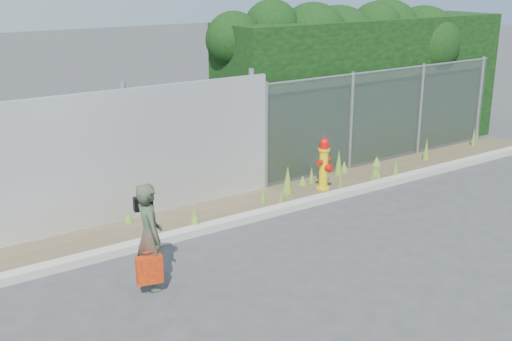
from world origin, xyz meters
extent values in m
plane|color=#37383A|center=(0.00, 0.00, 0.00)|extent=(80.00, 80.00, 0.00)
cube|color=#A19991|center=(0.00, 1.80, 0.06)|extent=(16.00, 0.22, 0.12)
cube|color=#493C29|center=(0.00, 2.40, 0.01)|extent=(16.00, 1.20, 0.01)
cone|color=#4B7122|center=(-1.11, 1.95, 0.22)|extent=(0.19, 0.19, 0.45)
cone|color=#4B7122|center=(3.81, 2.81, 0.11)|extent=(0.21, 0.21, 0.22)
cone|color=#4B7122|center=(2.14, 2.09, 0.18)|extent=(0.09, 0.09, 0.35)
cone|color=#4B7122|center=(1.16, 2.47, 0.27)|extent=(0.20, 0.20, 0.54)
cone|color=#4B7122|center=(1.73, 2.72, 0.10)|extent=(0.17, 0.17, 0.19)
cone|color=#4B7122|center=(3.56, 2.03, 0.18)|extent=(0.15, 0.15, 0.36)
cone|color=#4B7122|center=(2.94, 2.87, 0.12)|extent=(0.19, 0.19, 0.24)
cone|color=#4B7122|center=(3.23, 2.26, 0.10)|extent=(0.20, 0.20, 0.20)
cone|color=#4B7122|center=(3.03, 2.13, 0.14)|extent=(0.09, 0.09, 0.29)
cone|color=#4B7122|center=(2.72, 2.80, 0.27)|extent=(0.17, 0.17, 0.53)
cone|color=#4B7122|center=(5.02, 2.51, 0.24)|extent=(0.14, 0.14, 0.48)
cone|color=#4B7122|center=(-1.85, 2.86, 0.10)|extent=(0.16, 0.16, 0.20)
cone|color=#4B7122|center=(0.77, 2.13, 0.15)|extent=(0.09, 0.09, 0.31)
cone|color=#4B7122|center=(3.02, 1.99, 0.16)|extent=(0.14, 0.14, 0.32)
cone|color=#4B7122|center=(6.87, 2.67, 0.25)|extent=(0.09, 0.09, 0.49)
cone|color=#4B7122|center=(7.44, 3.00, 0.26)|extent=(0.08, 0.08, 0.53)
cone|color=#4B7122|center=(0.51, 2.34, 0.15)|extent=(0.11, 0.11, 0.30)
cone|color=#4B7122|center=(1.93, 2.70, 0.17)|extent=(0.13, 0.13, 0.34)
cube|color=silver|center=(-3.25, 3.00, 1.10)|extent=(8.50, 0.08, 2.20)
cylinder|color=gray|center=(-1.70, 3.12, 1.15)|extent=(0.10, 0.10, 2.30)
cylinder|color=gray|center=(0.80, 3.12, 1.15)|extent=(0.10, 0.10, 2.30)
cube|color=gray|center=(4.25, 3.00, 1.00)|extent=(6.50, 0.03, 2.00)
cylinder|color=gray|center=(4.25, 3.00, 2.00)|extent=(6.50, 0.04, 0.04)
cylinder|color=gray|center=(1.05, 3.00, 1.02)|extent=(0.07, 0.07, 2.05)
cylinder|color=gray|center=(3.20, 3.00, 1.02)|extent=(0.07, 0.07, 2.05)
cylinder|color=gray|center=(5.30, 3.00, 1.02)|extent=(0.07, 0.07, 2.05)
cylinder|color=gray|center=(7.40, 3.00, 1.02)|extent=(0.07, 0.07, 2.05)
cube|color=black|center=(4.55, 4.00, 1.50)|extent=(7.30, 1.60, 3.00)
sphere|color=black|center=(1.18, 4.29, 2.69)|extent=(1.11, 1.11, 1.11)
sphere|color=black|center=(2.07, 4.24, 2.88)|extent=(1.15, 1.15, 1.15)
sphere|color=black|center=(2.93, 3.96, 2.63)|extent=(1.50, 1.50, 1.50)
sphere|color=black|center=(3.80, 4.16, 2.38)|extent=(1.84, 1.84, 1.84)
sphere|color=black|center=(4.65, 3.88, 2.78)|extent=(1.15, 1.15, 1.15)
sphere|color=black|center=(5.31, 4.20, 2.57)|extent=(1.64, 1.64, 1.64)
sphere|color=black|center=(6.21, 3.89, 2.34)|extent=(1.77, 1.77, 1.77)
sphere|color=black|center=(7.02, 3.82, 2.40)|extent=(1.24, 1.24, 1.24)
cylinder|color=#DBBE0B|center=(1.88, 2.30, 0.03)|extent=(0.26, 0.26, 0.05)
cylinder|color=#DBBE0B|center=(1.88, 2.30, 0.39)|extent=(0.16, 0.16, 0.78)
cylinder|color=#DBBE0B|center=(1.88, 2.30, 0.80)|extent=(0.22, 0.22, 0.05)
cylinder|color=#B20F0A|center=(1.88, 2.30, 0.86)|extent=(0.19, 0.19, 0.09)
sphere|color=#B20F0A|center=(1.88, 2.30, 0.92)|extent=(0.17, 0.17, 0.17)
cylinder|color=#B20F0A|center=(1.88, 2.30, 1.02)|extent=(0.05, 0.05, 0.05)
cylinder|color=#B20F0A|center=(1.75, 2.30, 0.57)|extent=(0.09, 0.10, 0.10)
cylinder|color=#B20F0A|center=(2.01, 2.30, 0.57)|extent=(0.09, 0.10, 0.10)
cylinder|color=#B20F0A|center=(1.88, 2.17, 0.46)|extent=(0.14, 0.11, 0.14)
imported|color=#106643|center=(-2.54, 0.59, 0.72)|extent=(0.42, 0.57, 1.44)
cube|color=#9E1109|center=(-2.65, 0.40, 0.35)|extent=(0.33, 0.12, 0.37)
cylinder|color=#9E1109|center=(-2.65, 0.40, 0.59)|extent=(0.16, 0.01, 0.01)
cube|color=black|center=(-2.48, 0.84, 1.08)|extent=(0.25, 0.10, 0.18)
camera|label=1|loc=(-5.77, -6.43, 3.96)|focal=45.00mm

